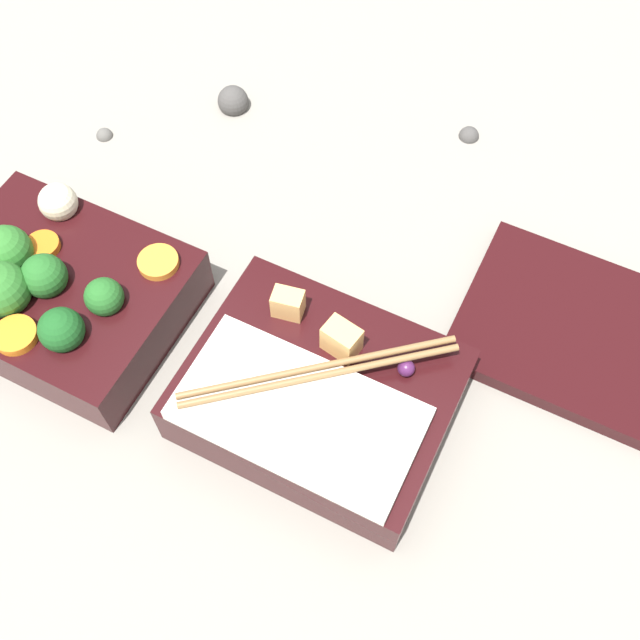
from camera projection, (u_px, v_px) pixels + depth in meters
name	position (u px, v px, depth m)	size (l,w,h in m)	color
ground_plane	(170.00, 356.00, 0.59)	(3.00, 3.00, 0.00)	gray
bento_tray_vegetable	(56.00, 290.00, 0.59)	(0.19, 0.15, 0.08)	black
bento_tray_rice	(317.00, 395.00, 0.54)	(0.19, 0.15, 0.07)	black
bento_lid	(578.00, 332.00, 0.59)	(0.18, 0.15, 0.01)	black
pebble_0	(469.00, 133.00, 0.71)	(0.02, 0.02, 0.02)	#474442
pebble_1	(104.00, 133.00, 0.71)	(0.02, 0.02, 0.02)	#595651
pebble_2	(233.00, 101.00, 0.73)	(0.03, 0.03, 0.03)	#474442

